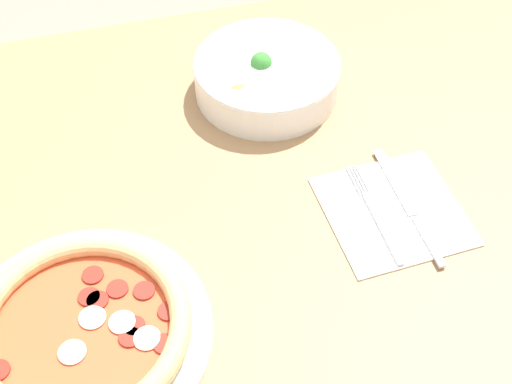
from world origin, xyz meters
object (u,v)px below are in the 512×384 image
(pizza, at_px, (82,330))
(knife, at_px, (411,211))
(bowl, at_px, (267,75))
(fork, at_px, (375,214))

(pizza, relative_size, knife, 1.46)
(bowl, height_order, fork, bowl)
(fork, xyz_separation_m, knife, (0.05, -0.01, -0.00))
(bowl, relative_size, fork, 1.29)
(bowl, xyz_separation_m, knife, (0.12, -0.28, -0.03))
(bowl, xyz_separation_m, fork, (0.07, -0.28, -0.03))
(pizza, distance_m, fork, 0.40)
(pizza, bearing_deg, fork, 11.43)
(bowl, height_order, knife, bowl)
(pizza, distance_m, knife, 0.44)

